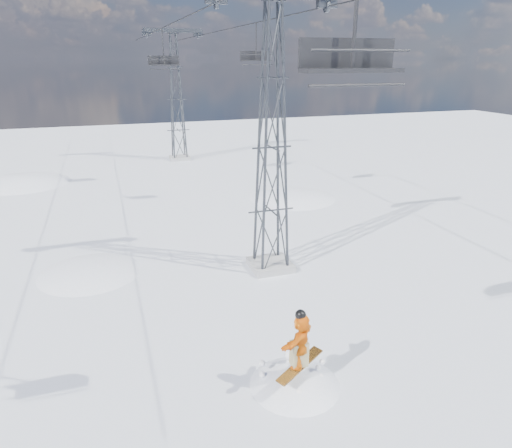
# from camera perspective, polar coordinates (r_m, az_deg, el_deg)

# --- Properties ---
(ground) EXTENTS (120.00, 120.00, 0.00)m
(ground) POSITION_cam_1_polar(r_m,az_deg,el_deg) (14.36, 10.21, -18.98)
(ground) COLOR white
(ground) RESTS_ON ground
(snow_terrain) EXTENTS (39.00, 37.00, 22.00)m
(snow_terrain) POSITION_cam_1_polar(r_m,az_deg,el_deg) (36.05, -14.41, -11.70)
(snow_terrain) COLOR white
(snow_terrain) RESTS_ON ground
(lift_tower_near) EXTENTS (5.20, 1.80, 11.43)m
(lift_tower_near) POSITION_cam_1_polar(r_m,az_deg,el_deg) (19.14, 1.99, 9.47)
(lift_tower_near) COLOR #999999
(lift_tower_near) RESTS_ON ground
(lift_tower_far) EXTENTS (5.20, 1.80, 11.43)m
(lift_tower_far) POSITION_cam_1_polar(r_m,az_deg,el_deg) (43.30, -9.90, 15.06)
(lift_tower_far) COLOR #999999
(lift_tower_far) RESTS_ON ground
(haul_cables) EXTENTS (4.46, 51.00, 0.06)m
(haul_cables) POSITION_cam_1_polar(r_m,az_deg,el_deg) (29.94, -6.17, 23.49)
(haul_cables) COLOR black
(haul_cables) RESTS_ON ground
(snowboarder_jump) EXTENTS (4.40, 4.40, 6.60)m
(snowboarder_jump) POSITION_cam_1_polar(r_m,az_deg,el_deg) (15.23, 4.67, -24.17)
(snowboarder_jump) COLOR white
(snowboarder_jump) RESTS_ON ground
(lift_chair_near) EXTENTS (1.91, 0.55, 2.37)m
(lift_chair_near) POSITION_cam_1_polar(r_m,az_deg,el_deg) (8.81, 11.80, 19.61)
(lift_chair_near) COLOR black
(lift_chair_near) RESTS_ON ground
(lift_chair_mid) EXTENTS (1.81, 0.52, 2.24)m
(lift_chair_mid) POSITION_cam_1_polar(r_m,az_deg,el_deg) (27.84, -0.02, 20.17)
(lift_chair_mid) COLOR black
(lift_chair_mid) RESTS_ON ground
(lift_chair_far) EXTENTS (2.09, 0.60, 2.59)m
(lift_chair_far) POSITION_cam_1_polar(r_m,az_deg,el_deg) (33.20, -11.45, 19.29)
(lift_chair_far) COLOR black
(lift_chair_far) RESTS_ON ground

